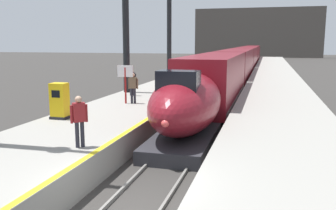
% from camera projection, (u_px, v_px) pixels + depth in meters
% --- Properties ---
extents(platform_left, '(4.80, 110.00, 1.05)m').
position_uv_depth(platform_left, '(184.00, 85.00, 33.70)').
color(platform_left, gray).
rests_on(platform_left, ground).
extents(platform_right, '(4.80, 110.00, 1.05)m').
position_uv_depth(platform_right, '(276.00, 88.00, 31.61)').
color(platform_right, gray).
rests_on(platform_right, ground).
extents(platform_left_safety_stripe, '(0.20, 107.80, 0.01)m').
position_uv_depth(platform_left_safety_stripe, '(209.00, 80.00, 33.02)').
color(platform_left_safety_stripe, yellow).
rests_on(platform_left_safety_stripe, platform_left).
extents(rail_main_left, '(0.08, 110.00, 0.12)m').
position_uv_depth(rail_main_left, '(223.00, 87.00, 35.54)').
color(rail_main_left, slate).
rests_on(rail_main_left, ground).
extents(rail_main_right, '(0.08, 110.00, 0.12)m').
position_uv_depth(rail_main_right, '(239.00, 88.00, 35.15)').
color(rail_main_right, slate).
rests_on(rail_main_right, ground).
extents(highspeed_train_main, '(2.92, 75.59, 3.60)m').
position_uv_depth(highspeed_train_main, '(242.00, 61.00, 47.60)').
color(highspeed_train_main, maroon).
rests_on(highspeed_train_main, ground).
extents(station_column_mid, '(4.00, 0.68, 10.14)m').
position_uv_depth(station_column_mid, '(125.00, 1.00, 23.96)').
color(station_column_mid, black).
rests_on(station_column_mid, platform_left).
extents(station_column_far, '(4.00, 0.68, 8.90)m').
position_uv_depth(station_column_far, '(169.00, 21.00, 34.63)').
color(station_column_far, black).
rests_on(station_column_far, platform_left).
extents(passenger_near_edge, '(0.57, 0.24, 1.69)m').
position_uv_depth(passenger_near_edge, '(132.00, 80.00, 23.18)').
color(passenger_near_edge, '#23232D').
rests_on(passenger_near_edge, platform_left).
extents(passenger_mid_platform, '(0.57, 0.26, 1.69)m').
position_uv_depth(passenger_mid_platform, '(133.00, 86.00, 20.23)').
color(passenger_mid_platform, '#23232D').
rests_on(passenger_mid_platform, platform_left).
extents(passenger_far_waiting, '(0.44, 0.42, 1.69)m').
position_uv_depth(passenger_far_waiting, '(79.00, 117.00, 11.76)').
color(passenger_far_waiting, '#23232D').
rests_on(passenger_far_waiting, platform_left).
extents(rolling_suitcase, '(0.40, 0.22, 0.98)m').
position_uv_depth(rolling_suitcase, '(160.00, 93.00, 22.42)').
color(rolling_suitcase, brown).
rests_on(rolling_suitcase, platform_left).
extents(ticket_machine_yellow, '(0.76, 0.62, 1.60)m').
position_uv_depth(ticket_machine_yellow, '(60.00, 102.00, 16.24)').
color(ticket_machine_yellow, yellow).
rests_on(ticket_machine_yellow, platform_left).
extents(departure_info_board, '(0.90, 0.10, 2.12)m').
position_uv_depth(departure_info_board, '(125.00, 76.00, 20.14)').
color(departure_info_board, maroon).
rests_on(departure_info_board, platform_left).
extents(terminus_back_wall, '(36.00, 2.00, 14.00)m').
position_uv_depth(terminus_back_wall, '(257.00, 33.00, 105.00)').
color(terminus_back_wall, '#4C4742').
rests_on(terminus_back_wall, ground).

